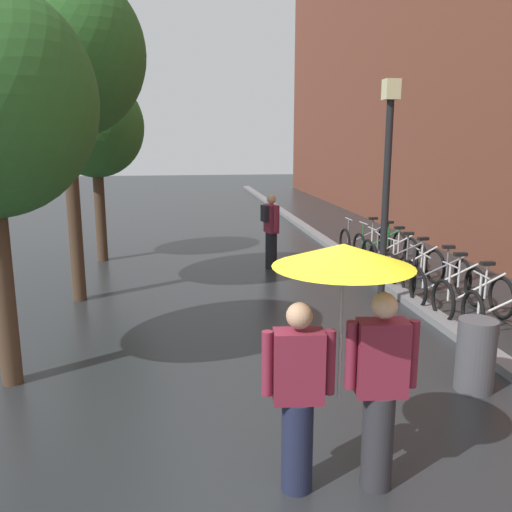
% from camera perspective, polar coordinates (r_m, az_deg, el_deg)
% --- Properties ---
extents(ground_plane, '(80.00, 80.00, 0.00)m').
position_cam_1_polar(ground_plane, '(4.94, 3.35, -23.23)').
color(ground_plane, '#26282B').
extents(kerb_strip, '(0.30, 36.00, 0.12)m').
position_cam_1_polar(kerb_strip, '(14.78, 7.79, 1.16)').
color(kerb_strip, slate).
rests_on(kerb_strip, ground).
extents(street_tree_1, '(2.72, 2.72, 5.63)m').
position_cam_1_polar(street_tree_1, '(10.09, -19.54, 19.25)').
color(street_tree_1, '#473323').
rests_on(street_tree_1, ground).
extents(street_tree_2, '(2.21, 2.21, 4.28)m').
position_cam_1_polar(street_tree_2, '(13.27, -16.48, 12.75)').
color(street_tree_2, '#473323').
rests_on(street_tree_2, ground).
extents(parked_bicycle_0, '(1.13, 0.77, 0.96)m').
position_cam_1_polar(parked_bicycle_0, '(8.87, 24.71, -5.24)').
color(parked_bicycle_0, black).
rests_on(parked_bicycle_0, ground).
extents(parked_bicycle_1, '(1.10, 0.73, 0.96)m').
position_cam_1_polar(parked_bicycle_1, '(9.37, 21.73, -4.08)').
color(parked_bicycle_1, black).
rests_on(parked_bicycle_1, ground).
extents(parked_bicycle_2, '(1.11, 0.74, 0.96)m').
position_cam_1_polar(parked_bicycle_2, '(9.95, 19.31, -2.97)').
color(parked_bicycle_2, black).
rests_on(parked_bicycle_2, ground).
extents(parked_bicycle_3, '(1.13, 0.78, 0.96)m').
position_cam_1_polar(parked_bicycle_3, '(10.56, 18.27, -2.06)').
color(parked_bicycle_3, black).
rests_on(parked_bicycle_3, ground).
extents(parked_bicycle_4, '(1.16, 0.83, 0.96)m').
position_cam_1_polar(parked_bicycle_4, '(11.23, 16.01, -1.08)').
color(parked_bicycle_4, black).
rests_on(parked_bicycle_4, ground).
extents(parked_bicycle_5, '(1.17, 0.85, 0.96)m').
position_cam_1_polar(parked_bicycle_5, '(11.81, 14.55, -0.35)').
color(parked_bicycle_5, black).
rests_on(parked_bicycle_5, ground).
extents(parked_bicycle_6, '(1.11, 0.75, 0.96)m').
position_cam_1_polar(parked_bicycle_6, '(12.47, 13.78, 0.34)').
color(parked_bicycle_6, black).
rests_on(parked_bicycle_6, ground).
extents(parked_bicycle_7, '(1.13, 0.78, 0.96)m').
position_cam_1_polar(parked_bicycle_7, '(13.22, 12.79, 1.05)').
color(parked_bicycle_7, black).
rests_on(parked_bicycle_7, ground).
extents(parked_bicycle_8, '(1.11, 0.74, 0.96)m').
position_cam_1_polar(parked_bicycle_8, '(13.80, 11.27, 1.58)').
color(parked_bicycle_8, black).
rests_on(parked_bicycle_8, ground).
extents(couple_under_umbrella, '(1.25, 1.10, 2.08)m').
position_cam_1_polar(couple_under_umbrella, '(4.39, 8.93, -7.80)').
color(couple_under_umbrella, '#1E233D').
rests_on(couple_under_umbrella, ground).
extents(street_lamp_post, '(0.24, 0.24, 3.79)m').
position_cam_1_polar(street_lamp_post, '(9.35, 13.51, 8.08)').
color(street_lamp_post, black).
rests_on(street_lamp_post, ground).
extents(litter_bin, '(0.44, 0.44, 0.85)m').
position_cam_1_polar(litter_bin, '(6.85, 21.98, -9.58)').
color(litter_bin, '#4C4C51').
rests_on(litter_bin, ground).
extents(pedestrian_walking_midground, '(0.38, 0.58, 1.66)m').
position_cam_1_polar(pedestrian_walking_midground, '(12.10, 1.55, 2.79)').
color(pedestrian_walking_midground, black).
rests_on(pedestrian_walking_midground, ground).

